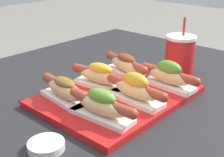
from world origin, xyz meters
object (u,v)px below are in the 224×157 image
drink_cup (180,55)px  hot_dog_4 (100,76)px  hot_dog_5 (126,65)px  hot_dog_3 (65,90)px  hot_dog_1 (136,89)px  hot_dog_2 (169,75)px  serving_tray (117,96)px  sauce_bowl (46,145)px  hot_dog_0 (102,105)px

drink_cup → hot_dog_4: bearing=162.4°
hot_dog_5 → hot_dog_3: bearing=-178.8°
hot_dog_3 → hot_dog_4: hot_dog_4 is taller
hot_dog_4 → hot_dog_1: bearing=-93.7°
hot_dog_5 → hot_dog_2: bearing=-87.8°
serving_tray → sauce_bowl: size_ratio=5.41×
hot_dog_2 → hot_dog_4: hot_dog_2 is taller
hot_dog_0 → hot_dog_1: bearing=-1.5°
hot_dog_2 → hot_dog_4: (-0.13, 0.15, -0.00)m
hot_dog_1 → drink_cup: drink_cup is taller
hot_dog_0 → hot_dog_2: 0.27m
drink_cup → serving_tray: bearing=175.6°
hot_dog_3 → hot_dog_4: size_ratio=1.01×
serving_tray → hot_dog_5: (0.13, 0.08, 0.04)m
hot_dog_1 → serving_tray: bearing=85.7°
hot_dog_0 → sauce_bowl: (-0.15, 0.02, -0.04)m
serving_tray → drink_cup: 0.30m
sauce_bowl → drink_cup: 0.59m
hot_dog_4 → drink_cup: size_ratio=1.06×
hot_dog_3 → drink_cup: size_ratio=1.07×
hot_dog_1 → hot_dog_2: (0.14, -0.01, 0.00)m
hot_dog_3 → sauce_bowl: 0.20m
serving_tray → hot_dog_4: 0.08m
hot_dog_1 → hot_dog_5: 0.20m
hot_dog_0 → drink_cup: size_ratio=1.07×
hot_dog_4 → hot_dog_0: bearing=-135.0°
sauce_bowl → hot_dog_1: bearing=-4.0°
serving_tray → hot_dog_3: (-0.13, 0.07, 0.04)m
serving_tray → drink_cup: drink_cup is taller
hot_dog_5 → sauce_bowl: hot_dog_5 is taller
hot_dog_0 → drink_cup: drink_cup is taller
hot_dog_0 → drink_cup: bearing=5.7°
hot_dog_1 → hot_dog_3: size_ratio=1.00×
hot_dog_0 → hot_dog_3: hot_dog_0 is taller
sauce_bowl → hot_dog_0: bearing=-6.0°
hot_dog_5 → hot_dog_4: bearing=-176.7°
hot_dog_0 → hot_dog_3: (0.00, 0.14, -0.00)m
hot_dog_0 → hot_dog_5: bearing=28.6°
hot_dog_0 → hot_dog_1: hot_dog_1 is taller
hot_dog_2 → sauce_bowl: 0.43m
hot_dog_2 → drink_cup: size_ratio=1.07×
serving_tray → hot_dog_0: bearing=-153.5°
hot_dog_1 → hot_dog_2: 0.14m
sauce_bowl → drink_cup: drink_cup is taller
hot_dog_3 → drink_cup: drink_cup is taller
hot_dog_2 → sauce_bowl: hot_dog_2 is taller
hot_dog_0 → hot_dog_2: (0.27, -0.02, 0.00)m
hot_dog_4 → sauce_bowl: 0.32m
hot_dog_4 → drink_cup: bearing=-17.6°
hot_dog_4 → sauce_bowl: bearing=-157.6°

